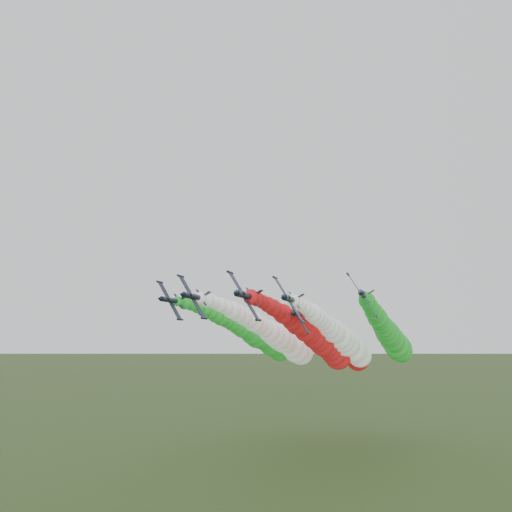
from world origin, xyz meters
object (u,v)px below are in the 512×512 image
object	(u,v)px
jet_lead	(319,341)
jet_outer_right	(391,337)
jet_outer_left	(256,337)
jet_inner_right	(344,341)
jet_trail	(343,347)
jet_inner_left	(280,339)

from	to	relation	value
jet_lead	jet_outer_right	size ratio (longest dim) A/B	1.01
jet_outer_left	jet_lead	bearing A→B (deg)	-36.00
jet_inner_right	jet_outer_right	xyz separation A→B (m)	(13.09, 7.58, 1.15)
jet_lead	jet_outer_left	distance (m)	28.85
jet_lead	jet_trail	world-z (taller)	jet_lead
jet_lead	jet_inner_left	world-z (taller)	jet_inner_left
jet_inner_left	jet_outer_left	distance (m)	13.15
jet_inner_right	jet_trail	size ratio (longest dim) A/B	1.00
jet_outer_left	jet_trail	world-z (taller)	jet_outer_left
jet_outer_right	jet_trail	size ratio (longest dim) A/B	0.99
jet_lead	jet_inner_left	size ratio (longest dim) A/B	1.00
jet_outer_right	jet_trail	xyz separation A→B (m)	(-15.31, 10.73, -3.14)
jet_inner_left	jet_trail	bearing A→B (deg)	47.27
jet_lead	jet_inner_right	distance (m)	10.33
jet_inner_right	jet_outer_right	distance (m)	15.17
jet_inner_left	jet_inner_right	world-z (taller)	jet_inner_left
jet_lead	jet_inner_right	bearing A→B (deg)	55.37
jet_trail	jet_inner_right	bearing A→B (deg)	-83.10
jet_inner_right	jet_outer_left	size ratio (longest dim) A/B	1.00
jet_inner_left	jet_outer_right	world-z (taller)	jet_outer_right
jet_trail	jet_lead	bearing A→B (deg)	-97.76
jet_lead	jet_inner_right	xyz separation A→B (m)	(5.87, 8.50, 0.07)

